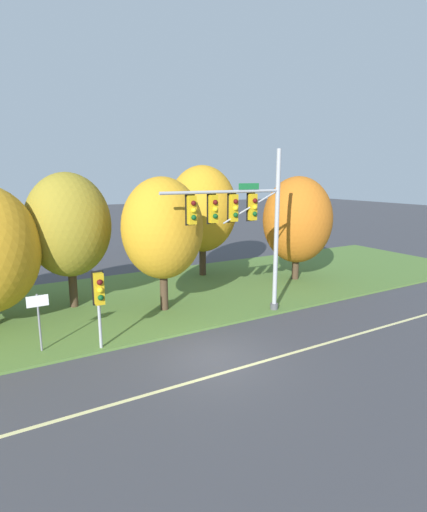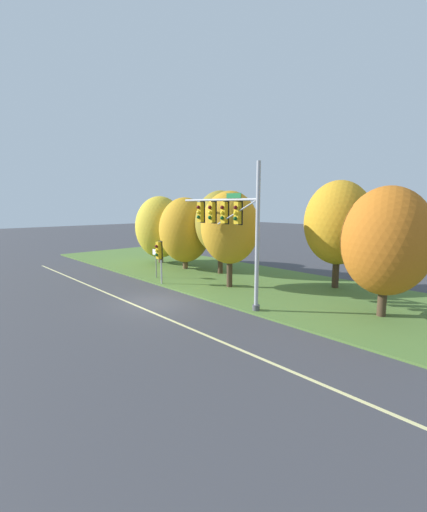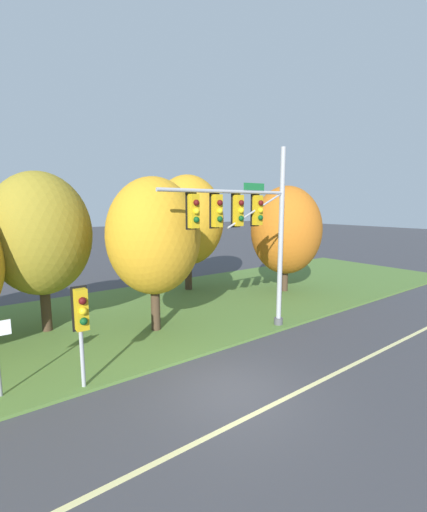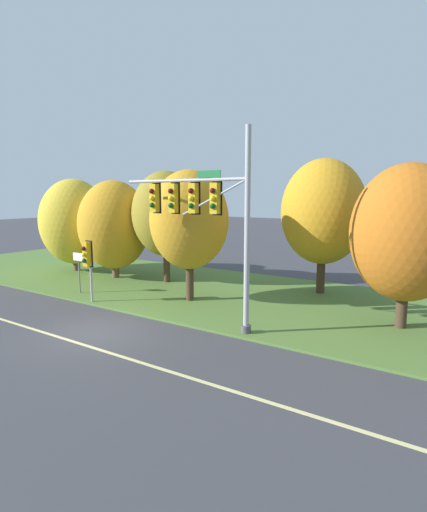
{
  "view_description": "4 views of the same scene",
  "coord_description": "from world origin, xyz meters",
  "px_view_note": "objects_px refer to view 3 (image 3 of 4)",
  "views": [
    {
      "loc": [
        -7.09,
        -12.14,
        6.81
      ],
      "look_at": [
        1.66,
        2.94,
        3.24
      ],
      "focal_mm": 28.0,
      "sensor_mm": 36.0,
      "label": 1
    },
    {
      "loc": [
        16.99,
        -10.78,
        5.77
      ],
      "look_at": [
        1.59,
        3.24,
        2.66
      ],
      "focal_mm": 24.0,
      "sensor_mm": 36.0,
      "label": 2
    },
    {
      "loc": [
        -6.2,
        -7.3,
        5.57
      ],
      "look_at": [
        2.42,
        4.21,
        3.4
      ],
      "focal_mm": 24.0,
      "sensor_mm": 36.0,
      "label": 3
    },
    {
      "loc": [
        12.52,
        -10.26,
        5.43
      ],
      "look_at": [
        2.94,
        4.22,
        2.81
      ],
      "focal_mm": 28.0,
      "sensor_mm": 36.0,
      "label": 4
    }
  ],
  "objects_px": {
    "tree_mid_verge": "(154,236)",
    "tree_behind_signpost": "(40,234)",
    "tree_right_far": "(286,230)",
    "traffic_signal_mast": "(248,223)",
    "pedestrian_signal_near_kerb": "(81,316)",
    "tree_tall_centre": "(188,221)"
  },
  "relations": [
    {
      "from": "tree_mid_verge",
      "to": "tree_right_far",
      "type": "height_order",
      "value": "tree_mid_verge"
    },
    {
      "from": "tree_mid_verge",
      "to": "tree_right_far",
      "type": "distance_m",
      "value": 9.89
    },
    {
      "from": "pedestrian_signal_near_kerb",
      "to": "tree_mid_verge",
      "type": "bearing_deg",
      "value": 38.38
    },
    {
      "from": "tree_behind_signpost",
      "to": "tree_tall_centre",
      "type": "distance_m",
      "value": 9.31
    },
    {
      "from": "pedestrian_signal_near_kerb",
      "to": "tree_mid_verge",
      "type": "relative_size",
      "value": 0.47
    },
    {
      "from": "traffic_signal_mast",
      "to": "pedestrian_signal_near_kerb",
      "type": "height_order",
      "value": "traffic_signal_mast"
    },
    {
      "from": "tree_mid_verge",
      "to": "tree_tall_centre",
      "type": "bearing_deg",
      "value": 46.04
    },
    {
      "from": "tree_behind_signpost",
      "to": "traffic_signal_mast",
      "type": "bearing_deg",
      "value": -39.6
    },
    {
      "from": "tree_mid_verge",
      "to": "tree_tall_centre",
      "type": "distance_m",
      "value": 7.34
    },
    {
      "from": "tree_tall_centre",
      "to": "tree_right_far",
      "type": "height_order",
      "value": "tree_tall_centre"
    },
    {
      "from": "traffic_signal_mast",
      "to": "pedestrian_signal_near_kerb",
      "type": "bearing_deg",
      "value": -176.92
    },
    {
      "from": "pedestrian_signal_near_kerb",
      "to": "traffic_signal_mast",
      "type": "bearing_deg",
      "value": 3.08
    },
    {
      "from": "traffic_signal_mast",
      "to": "pedestrian_signal_near_kerb",
      "type": "distance_m",
      "value": 7.28
    },
    {
      "from": "traffic_signal_mast",
      "to": "tree_right_far",
      "type": "xyz_separation_m",
      "value": [
        6.95,
        4.07,
        -0.87
      ]
    },
    {
      "from": "tree_behind_signpost",
      "to": "tree_tall_centre",
      "type": "relative_size",
      "value": 0.93
    },
    {
      "from": "traffic_signal_mast",
      "to": "tree_behind_signpost",
      "type": "height_order",
      "value": "traffic_signal_mast"
    },
    {
      "from": "pedestrian_signal_near_kerb",
      "to": "tree_behind_signpost",
      "type": "height_order",
      "value": "tree_behind_signpost"
    },
    {
      "from": "tree_mid_verge",
      "to": "tree_behind_signpost",
      "type": "bearing_deg",
      "value": 144.37
    },
    {
      "from": "tree_right_far",
      "to": "tree_mid_verge",
      "type": "bearing_deg",
      "value": -172.56
    },
    {
      "from": "tree_behind_signpost",
      "to": "tree_mid_verge",
      "type": "xyz_separation_m",
      "value": [
        3.87,
        -2.77,
        -0.1
      ]
    },
    {
      "from": "pedestrian_signal_near_kerb",
      "to": "tree_behind_signpost",
      "type": "bearing_deg",
      "value": 88.86
    },
    {
      "from": "tree_right_far",
      "to": "traffic_signal_mast",
      "type": "bearing_deg",
      "value": -149.66
    }
  ]
}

